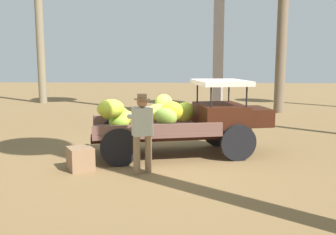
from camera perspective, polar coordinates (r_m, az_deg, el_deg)
ground_plane at (r=9.59m, az=-0.35°, el=-5.79°), size 60.00×60.00×0.00m
truck at (r=9.57m, az=2.28°, el=-0.19°), size 4.65×2.51×1.88m
farmer at (r=8.03m, az=-3.86°, el=-1.64°), size 0.57×0.53×1.69m
wooden_crate at (r=8.61m, az=-12.92°, el=-5.99°), size 0.71×0.73×0.50m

